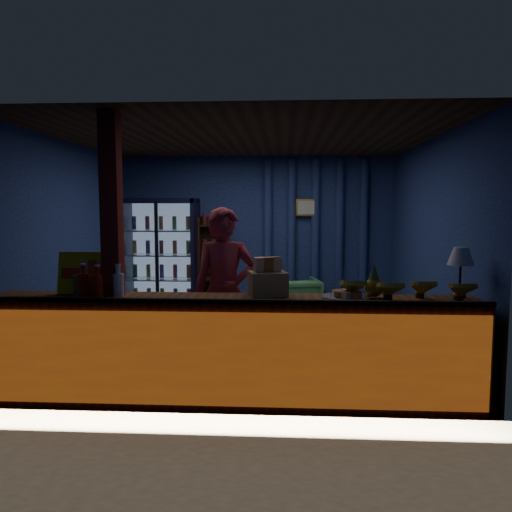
{
  "coord_description": "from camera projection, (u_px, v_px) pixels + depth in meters",
  "views": [
    {
      "loc": [
        0.49,
        -6.26,
        1.75
      ],
      "look_at": [
        0.14,
        -0.2,
        1.16
      ],
      "focal_mm": 35.0,
      "sensor_mm": 36.0,
      "label": 1
    }
  ],
  "objects": [
    {
      "name": "beverage_cooler",
      "position": [
        163.0,
        257.0,
        8.32
      ],
      "size": [
        1.2,
        0.62,
        1.9
      ],
      "color": "black",
      "rests_on": "ground"
    },
    {
      "name": "yellow_sign",
      "position": [
        84.0,
        273.0,
        4.61
      ],
      "size": [
        0.49,
        0.12,
        0.39
      ],
      "color": "yellow",
      "rests_on": "counter"
    },
    {
      "name": "side_table",
      "position": [
        309.0,
        306.0,
        7.75
      ],
      "size": [
        0.55,
        0.44,
        0.54
      ],
      "color": "#3A2012",
      "rests_on": "ground"
    },
    {
      "name": "soda_bottles",
      "position": [
        100.0,
        285.0,
        4.39
      ],
      "size": [
        0.41,
        0.17,
        0.31
      ],
      "color": "red",
      "rests_on": "counter"
    },
    {
      "name": "green_chair",
      "position": [
        295.0,
        299.0,
        7.77
      ],
      "size": [
        0.84,
        0.85,
        0.66
      ],
      "primitive_type": "imported",
      "rotation": [
        0.0,
        0.0,
        3.35
      ],
      "color": "#4F9F59",
      "rests_on": "ground"
    },
    {
      "name": "snack_box_left",
      "position": [
        94.0,
        282.0,
        4.62
      ],
      "size": [
        0.32,
        0.27,
        0.32
      ],
      "color": "tan",
      "rests_on": "counter"
    },
    {
      "name": "snack_box_centre",
      "position": [
        268.0,
        282.0,
        4.57
      ],
      "size": [
        0.39,
        0.34,
        0.35
      ],
      "color": "tan",
      "rests_on": "counter"
    },
    {
      "name": "curtain_folds",
      "position": [
        315.0,
        235.0,
        8.36
      ],
      "size": [
        1.74,
        0.14,
        2.5
      ],
      "color": "navy",
      "rests_on": "room_walls"
    },
    {
      "name": "ground",
      "position": [
        246.0,
        344.0,
        6.42
      ],
      "size": [
        4.6,
        4.6,
        0.0
      ],
      "primitive_type": "plane",
      "color": "#515154",
      "rests_on": "ground"
    },
    {
      "name": "pineapple",
      "position": [
        374.0,
        284.0,
        4.42
      ],
      "size": [
        0.17,
        0.17,
        0.29
      ],
      "color": "olive",
      "rests_on": "counter"
    },
    {
      "name": "shopkeeper",
      "position": [
        225.0,
        293.0,
        5.09
      ],
      "size": [
        0.69,
        0.51,
        1.76
      ],
      "primitive_type": "imported",
      "rotation": [
        0.0,
        0.0,
        0.14
      ],
      "color": "maroon",
      "rests_on": "ground"
    },
    {
      "name": "bottle_shelf",
      "position": [
        214.0,
        264.0,
        8.43
      ],
      "size": [
        0.5,
        0.28,
        1.6
      ],
      "color": "#3A2012",
      "rests_on": "ground"
    },
    {
      "name": "support_post",
      "position": [
        113.0,
        258.0,
        4.47
      ],
      "size": [
        0.16,
        0.16,
        2.6
      ],
      "primitive_type": "cube",
      "color": "maroon",
      "rests_on": "ground"
    },
    {
      "name": "table_lamp",
      "position": [
        461.0,
        258.0,
        4.42
      ],
      "size": [
        0.23,
        0.23,
        0.45
      ],
      "color": "black",
      "rests_on": "counter"
    },
    {
      "name": "banana_bunches",
      "position": [
        405.0,
        289.0,
        4.35
      ],
      "size": [
        1.17,
        0.32,
        0.19
      ],
      "color": "gold",
      "rests_on": "counter"
    },
    {
      "name": "framed_picture",
      "position": [
        307.0,
        208.0,
        8.28
      ],
      "size": [
        0.36,
        0.04,
        0.28
      ],
      "color": "gold",
      "rests_on": "room_walls"
    },
    {
      "name": "pastry_tray",
      "position": [
        346.0,
        296.0,
        4.4
      ],
      "size": [
        0.43,
        0.43,
        0.07
      ],
      "color": "silver",
      "rests_on": "counter"
    },
    {
      "name": "room_walls",
      "position": [
        246.0,
        222.0,
        6.27
      ],
      "size": [
        4.6,
        4.6,
        4.6
      ],
      "color": "navy",
      "rests_on": "ground"
    },
    {
      "name": "counter",
      "position": [
        230.0,
        350.0,
        4.48
      ],
      "size": [
        4.4,
        0.57,
        0.99
      ],
      "color": "brown",
      "rests_on": "ground"
    }
  ]
}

